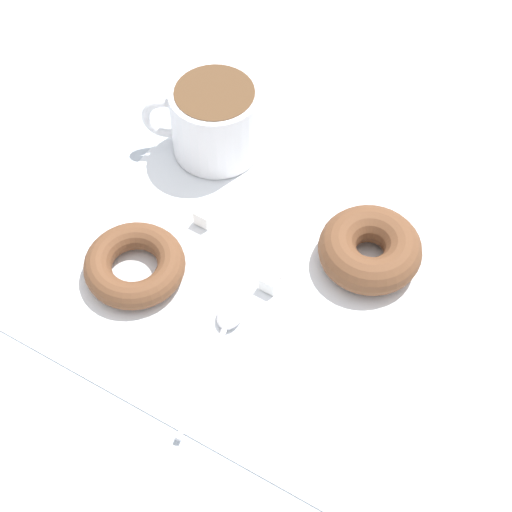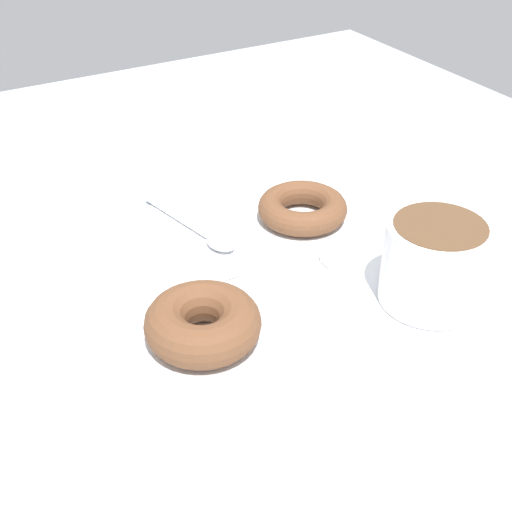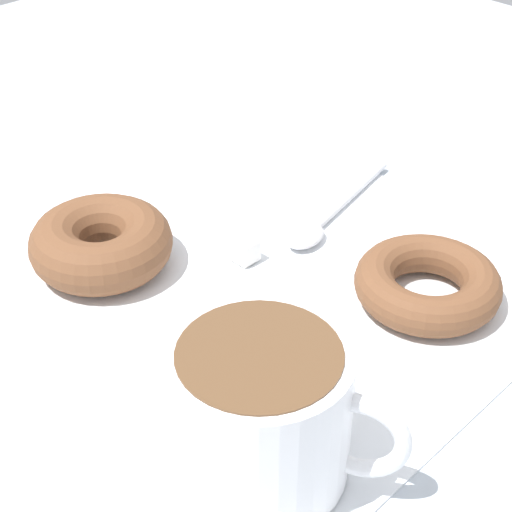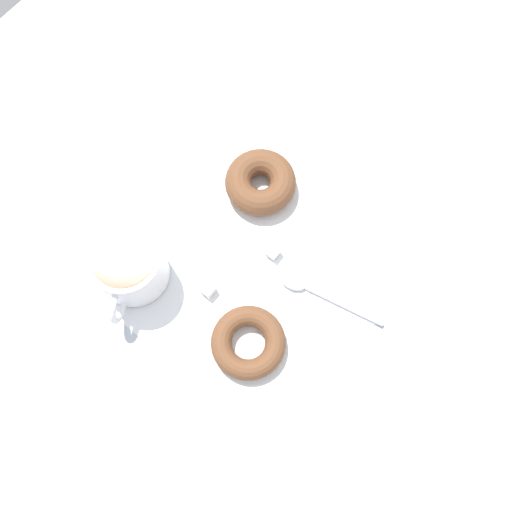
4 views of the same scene
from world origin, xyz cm
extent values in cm
cube|color=#B2BCC6|center=(0.00, 0.00, -1.00)|extent=(120.00, 120.00, 2.00)
cube|color=white|center=(-2.98, 2.66, 0.15)|extent=(36.29, 36.29, 0.30)
cylinder|color=white|center=(-14.85, 14.17, 4.24)|extent=(9.42, 9.42, 7.87)
cylinder|color=brown|center=(-14.85, 14.17, 7.97)|extent=(8.22, 8.22, 0.60)
torus|color=white|center=(-19.42, 11.81, 4.24)|extent=(5.13, 3.24, 5.31)
torus|color=brown|center=(5.88, 9.07, 2.15)|extent=(10.01, 10.01, 3.69)
torus|color=brown|center=(-12.54, -3.85, 1.65)|extent=(9.73, 9.73, 2.70)
ellipsoid|color=silver|center=(-2.16, -3.24, 0.75)|extent=(3.12, 4.03, 0.90)
cylinder|color=silver|center=(-0.63, -10.23, 0.58)|extent=(3.11, 11.76, 0.56)
cube|color=white|center=(-0.70, 1.50, 1.10)|extent=(1.60, 1.60, 1.60)
cube|color=white|center=(-10.37, 4.93, 1.12)|extent=(1.65, 1.65, 1.65)
camera|label=1|loc=(21.69, -38.05, 67.83)|focal=60.00mm
camera|label=2|loc=(25.28, 51.94, 40.28)|focal=50.00mm
camera|label=3|loc=(-36.60, 35.90, 35.65)|focal=60.00mm
camera|label=4|loc=(-21.04, -12.05, 75.05)|focal=40.00mm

